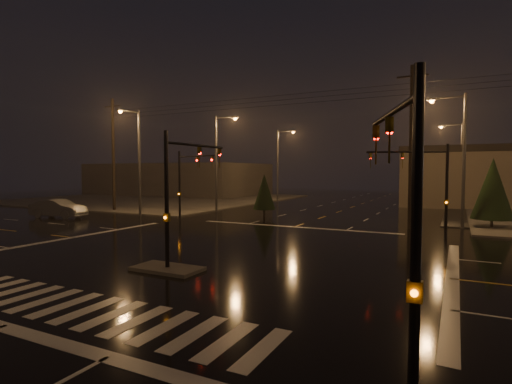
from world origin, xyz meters
TOP-DOWN VIEW (x-y plane):
  - ground at (0.00, 0.00)m, footprint 140.00×140.00m
  - sidewalk_nw at (-30.00, 30.00)m, footprint 36.00×36.00m
  - median_island at (0.00, -4.00)m, footprint 3.00×1.60m
  - crosswalk at (0.00, -9.00)m, footprint 15.00×2.60m
  - stop_bar_near at (0.00, -11.00)m, footprint 16.00×0.50m
  - stop_bar_far at (0.00, 11.00)m, footprint 16.00×0.50m
  - commercial_block at (-35.00, 42.00)m, footprint 30.00×18.00m
  - signal_mast_median at (0.00, -3.07)m, footprint 0.25×4.59m
  - signal_mast_ne at (9.50, 10.14)m, footprint 4.84×1.86m
  - signal_mast_nw at (-9.50, 10.14)m, footprint 4.84×1.86m
  - signal_mast_se at (10.23, -9.75)m, footprint 1.55×3.87m
  - streetlight_1 at (-11.18, 18.00)m, footprint 2.77×0.32m
  - streetlight_2 at (-11.18, 34.00)m, footprint 2.77×0.32m
  - streetlight_3 at (11.18, 16.00)m, footprint 2.77×0.32m
  - streetlight_4 at (11.18, 36.00)m, footprint 2.77×0.32m
  - streetlight_5 at (-16.00, 11.18)m, footprint 0.32×2.77m
  - utility_pole_0 at (-22.00, 14.00)m, footprint 2.20×0.32m
  - utility_pole_1 at (8.00, 14.00)m, footprint 2.20×0.32m
  - conifer_0 at (13.46, 16.97)m, footprint 2.93×2.93m
  - conifer_3 at (-5.00, 16.11)m, footprint 2.12×2.12m
  - car_crossing at (-21.55, 6.91)m, footprint 5.42×2.73m

SIDE VIEW (x-z plane):
  - ground at x=0.00m, z-range 0.00..0.00m
  - crosswalk at x=0.00m, z-range 0.00..0.01m
  - stop_bar_near at x=0.00m, z-range 0.00..0.01m
  - stop_bar_far at x=0.00m, z-range 0.00..0.01m
  - sidewalk_nw at x=-30.00m, z-range 0.00..0.12m
  - median_island at x=0.00m, z-range 0.00..0.15m
  - car_crossing at x=-21.55m, z-range 0.00..1.71m
  - conifer_3 at x=-5.00m, z-range 0.35..4.35m
  - commercial_block at x=-35.00m, z-range 0.00..5.60m
  - conifer_0 at x=13.46m, z-range 0.35..5.62m
  - signal_mast_se at x=10.23m, z-range 0.71..6.71m
  - signal_mast_median at x=0.00m, z-range 0.75..6.75m
  - signal_mast_ne at x=9.50m, z-range 0.79..6.79m
  - signal_mast_nw at x=-9.50m, z-range 0.79..6.79m
  - streetlight_1 at x=-11.18m, z-range 0.80..10.80m
  - streetlight_2 at x=-11.18m, z-range 0.80..10.80m
  - streetlight_3 at x=11.18m, z-range 0.80..10.80m
  - streetlight_4 at x=11.18m, z-range 0.80..10.80m
  - streetlight_5 at x=-16.00m, z-range 0.80..10.80m
  - utility_pole_0 at x=-22.00m, z-range 0.13..12.13m
  - utility_pole_1 at x=8.00m, z-range 0.13..12.13m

